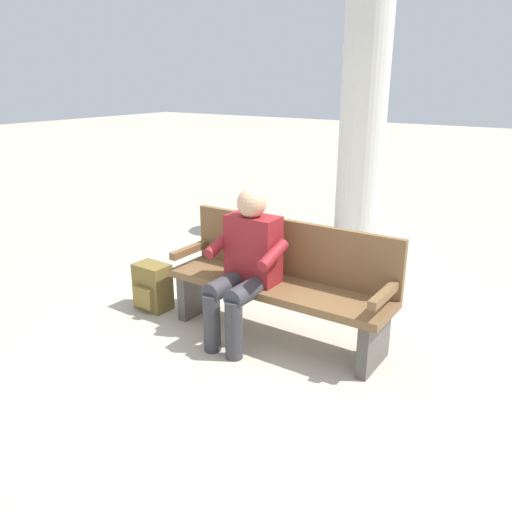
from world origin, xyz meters
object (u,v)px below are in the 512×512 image
(bench_near, at_px, (282,280))
(support_pillar, at_px, (364,108))
(person_seated, at_px, (245,263))
(backpack, at_px, (152,287))

(bench_near, relative_size, support_pillar, 0.57)
(bench_near, relative_size, person_seated, 1.53)
(person_seated, height_order, support_pillar, support_pillar)
(backpack, xyz_separation_m, support_pillar, (-0.55, -3.15, 1.39))
(person_seated, bearing_deg, backpack, -0.21)
(backpack, bearing_deg, bench_near, -168.97)
(backpack, bearing_deg, support_pillar, -99.96)
(bench_near, height_order, support_pillar, support_pillar)
(bench_near, bearing_deg, support_pillar, -77.99)
(person_seated, distance_m, support_pillar, 3.33)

